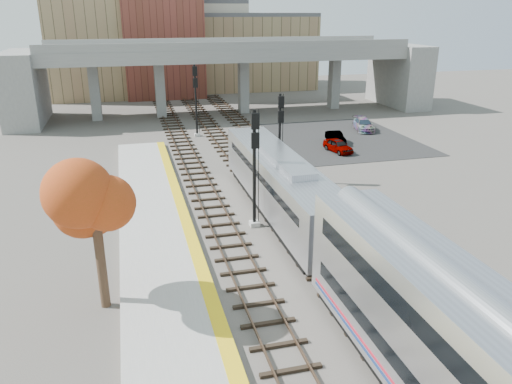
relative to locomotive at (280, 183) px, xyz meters
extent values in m
plane|color=#47423D|center=(-1.00, -9.36, -2.28)|extent=(160.00, 160.00, 0.00)
cube|color=#9E9E99|center=(-8.25, -9.36, -2.10)|extent=(4.50, 60.00, 0.35)
cube|color=yellow|center=(-6.35, -9.36, -1.92)|extent=(0.70, 60.00, 0.01)
cube|color=black|center=(-4.20, 3.14, -2.21)|extent=(2.50, 95.00, 0.14)
cube|color=brown|center=(-4.92, 3.14, -2.10)|extent=(0.07, 95.00, 0.14)
cube|color=brown|center=(-3.48, 3.14, -2.10)|extent=(0.07, 95.00, 0.14)
cube|color=black|center=(0.00, 3.14, -2.21)|extent=(2.50, 95.00, 0.14)
cube|color=brown|center=(-0.72, 3.14, -2.10)|extent=(0.07, 95.00, 0.14)
cube|color=brown|center=(0.72, 3.14, -2.10)|extent=(0.07, 95.00, 0.14)
cube|color=black|center=(4.00, 3.14, -2.21)|extent=(2.50, 95.00, 0.14)
cube|color=brown|center=(3.28, 3.14, -2.10)|extent=(0.07, 95.00, 0.14)
cube|color=brown|center=(4.72, 3.14, -2.10)|extent=(0.07, 95.00, 0.14)
cube|color=slate|center=(4.00, 35.64, 5.47)|extent=(46.00, 10.00, 1.50)
cube|color=slate|center=(4.00, 30.84, 6.72)|extent=(46.00, 0.20, 1.00)
cube|color=slate|center=(4.00, 40.44, 6.72)|extent=(46.00, 0.20, 1.00)
cube|color=slate|center=(-13.00, 35.64, 1.22)|extent=(1.20, 1.60, 7.00)
cube|color=slate|center=(-5.00, 35.64, 1.22)|extent=(1.20, 1.60, 7.00)
cube|color=slate|center=(6.00, 35.64, 1.22)|extent=(1.20, 1.60, 7.00)
cube|color=slate|center=(19.00, 35.64, 1.22)|extent=(1.20, 1.60, 7.00)
cube|color=slate|center=(-21.00, 35.64, 1.97)|extent=(4.00, 12.00, 8.50)
cube|color=slate|center=(29.00, 35.64, 1.97)|extent=(4.00, 12.00, 8.50)
cube|color=#917C54|center=(-11.00, 55.64, 5.72)|extent=(18.00, 14.00, 16.00)
cube|color=beige|center=(3.00, 60.64, 4.72)|extent=(16.00, 16.00, 14.00)
cube|color=#4C4C4F|center=(3.00, 60.64, 12.02)|extent=(16.00, 16.00, 0.60)
cube|color=brown|center=(-3.00, 52.64, 7.72)|extent=(12.00, 10.00, 20.00)
cube|color=#917C54|center=(13.00, 58.64, 3.72)|extent=(20.00, 14.00, 12.00)
cube|color=#4C4C4F|center=(13.00, 58.64, 10.02)|extent=(20.00, 14.00, 0.60)
cube|color=black|center=(13.00, 18.64, -2.26)|extent=(14.00, 18.00, 0.04)
cube|color=#A8AAB2|center=(0.00, -0.01, 0.07)|extent=(3.00, 19.00, 3.20)
cube|color=black|center=(0.00, 9.51, 0.67)|extent=(2.20, 0.06, 1.10)
cube|color=black|center=(0.00, -0.01, 0.67)|extent=(3.02, 16.15, 0.50)
cube|color=black|center=(0.00, -0.01, -1.78)|extent=(2.70, 17.10, 0.50)
cube|color=#A8AAB2|center=(0.00, -0.01, 1.87)|extent=(1.60, 9.50, 0.40)
cube|color=#9E9E99|center=(-2.10, -1.37, -2.13)|extent=(0.60, 0.60, 0.30)
cylinder|color=black|center=(-2.10, -1.37, 1.48)|extent=(0.22, 0.22, 7.53)
cube|color=black|center=(-2.10, -1.62, 4.60)|extent=(0.48, 0.18, 0.97)
cube|color=black|center=(-2.10, -1.62, 3.42)|extent=(0.48, 0.18, 0.97)
cube|color=#9E9E99|center=(2.00, 6.58, -2.13)|extent=(0.60, 0.60, 0.30)
cylinder|color=black|center=(2.00, 6.58, 1.27)|extent=(0.20, 0.20, 7.09)
cube|color=black|center=(2.00, 6.33, 4.20)|extent=(0.46, 0.18, 0.91)
cube|color=black|center=(2.00, 6.33, 3.09)|extent=(0.46, 0.18, 0.91)
cube|color=#9E9E99|center=(-2.10, 23.70, -2.13)|extent=(0.60, 0.60, 0.30)
cylinder|color=black|center=(-2.10, 23.70, 1.57)|extent=(0.22, 0.22, 7.69)
cube|color=black|center=(-2.10, 23.45, 4.75)|extent=(0.49, 0.18, 0.99)
cube|color=black|center=(-2.10, 23.45, 3.54)|extent=(0.49, 0.18, 0.99)
cylinder|color=#382619|center=(-11.16, -8.51, 0.12)|extent=(0.44, 0.44, 4.80)
ellipsoid|color=red|center=(-11.16, -8.51, 2.86)|extent=(3.60, 3.60, 3.43)
imported|color=#99999E|center=(10.21, 13.64, -1.61)|extent=(2.14, 3.89, 1.25)
imported|color=#99999E|center=(11.34, 16.89, -1.64)|extent=(1.59, 3.70, 1.19)
imported|color=#99999E|center=(16.76, 21.50, -1.58)|extent=(2.79, 4.84, 1.32)
camera|label=1|loc=(-9.46, -29.81, 10.80)|focal=35.00mm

